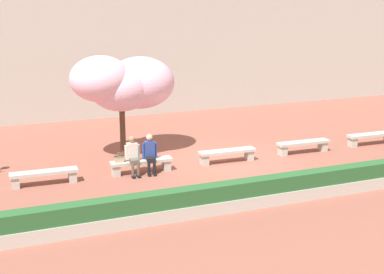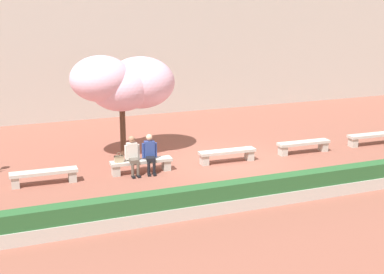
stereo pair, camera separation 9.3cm
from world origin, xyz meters
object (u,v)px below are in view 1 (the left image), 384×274
Objects in this scene: stone_bench_east_end at (371,137)px; handbag at (119,159)px; stone_bench_near_east at (303,145)px; cherry_tree_main at (124,83)px; stone_bench_center at (227,154)px; stone_bench_west_end at (44,175)px; stone_bench_near_west at (141,164)px; person_seated_right at (150,152)px; person_seated_left at (133,154)px.

handbag is (-10.21, 0.00, 0.27)m from stone_bench_east_end.
cherry_tree_main is (-6.22, 2.27, 2.37)m from stone_bench_near_east.
stone_bench_center is 6.31m from stone_bench_east_end.
stone_bench_near_west is (3.15, 0.00, 0.00)m from stone_bench_west_end.
person_seated_right is at bearing -179.50° from stone_bench_near_east.
stone_bench_east_end is 9.94m from cherry_tree_main.
stone_bench_near_east is at bearing -0.01° from handbag.
stone_bench_east_end is at bearing 0.00° from stone_bench_near_west.
person_seated_left is at bearing -99.37° from cherry_tree_main.
person_seated_right is (0.29, -0.05, 0.39)m from stone_bench_near_west.
person_seated_right is (3.44, -0.05, 0.39)m from stone_bench_west_end.
stone_bench_near_west is 1.00× the size of stone_bench_east_end.
stone_bench_near_east is 7.04m from cherry_tree_main.
stone_bench_west_end is 1.00× the size of stone_bench_near_east.
stone_bench_center is at bearing 180.00° from stone_bench_near_east.
stone_bench_near_east is at bearing 180.00° from stone_bench_east_end.
stone_bench_east_end is 9.77m from person_seated_left.
stone_bench_near_west is at bearing 0.00° from stone_bench_west_end.
stone_bench_west_end is 3.15m from stone_bench_near_west.
stone_bench_near_west is at bearing 180.00° from stone_bench_center.
stone_bench_near_east is 7.06m from handbag.
stone_bench_east_end is (3.15, 0.00, 0.00)m from stone_bench_near_east.
person_seated_right is at bearing 0.08° from person_seated_left.
stone_bench_near_west is 1.00× the size of stone_bench_near_east.
person_seated_left is at bearing -179.54° from stone_bench_near_east.
person_seated_left is at bearing -179.69° from stone_bench_east_end.
stone_bench_center is at bearing 0.00° from stone_bench_near_west.
stone_bench_west_end and stone_bench_center have the same top height.
stone_bench_near_east is at bearing 0.46° from person_seated_left.
stone_bench_west_end is at bearing 180.00° from stone_bench_center.
stone_bench_near_east is at bearing 0.00° from stone_bench_near_west.
stone_bench_west_end is 12.61m from stone_bench_east_end.
stone_bench_west_end is at bearing 180.00° from stone_bench_near_east.
stone_bench_east_end is at bearing 0.33° from person_seated_right.
person_seated_right is (-6.02, -0.05, 0.39)m from stone_bench_near_east.
stone_bench_west_end is at bearing 180.00° from stone_bench_east_end.
handbag is at bearing 179.99° from stone_bench_east_end.
person_seated_right reaches higher than stone_bench_east_end.
stone_bench_west_end is 3.46m from person_seated_right.
stone_bench_center and stone_bench_near_east have the same top height.
person_seated_left is 0.33× the size of cherry_tree_main.
cherry_tree_main reaches higher than person_seated_right.
cherry_tree_main is at bearing 69.84° from handbag.
stone_bench_near_east is 1.00× the size of stone_bench_east_end.
stone_bench_near_east is 6.03m from person_seated_right.
stone_bench_near_west is at bearing -92.10° from cherry_tree_main.
cherry_tree_main is at bearing 143.56° from stone_bench_center.
person_seated_left is (-9.76, -0.05, 0.39)m from stone_bench_east_end.
cherry_tree_main is at bearing 35.01° from stone_bench_west_end.
person_seated_right is (-2.87, -0.05, 0.39)m from stone_bench_center.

